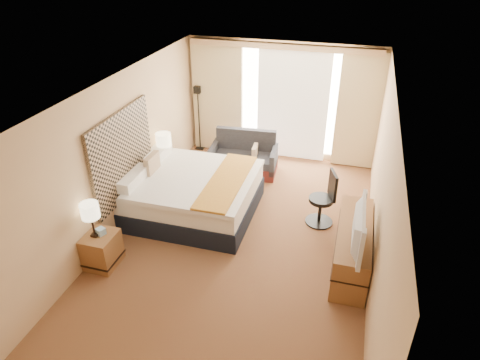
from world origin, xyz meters
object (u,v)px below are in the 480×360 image
(bed, at_px, (193,193))
(floor_lamp, at_px, (198,105))
(lamp_left, at_px, (90,211))
(media_dresser, at_px, (352,246))
(television, at_px, (353,227))
(loveseat, at_px, (244,159))
(desk_chair, at_px, (324,201))
(lamp_right, at_px, (164,140))
(nightstand_right, at_px, (169,174))
(nightstand_left, at_px, (102,250))

(bed, height_order, floor_lamp, floor_lamp)
(floor_lamp, distance_m, lamp_left, 4.37)
(media_dresser, bearing_deg, television, -96.38)
(bed, height_order, lamp_left, lamp_left)
(loveseat, relative_size, television, 1.35)
(floor_lamp, xyz_separation_m, desk_chair, (3.18, -2.28, -0.64))
(bed, relative_size, loveseat, 1.50)
(lamp_left, bearing_deg, bed, 64.18)
(floor_lamp, bearing_deg, loveseat, -31.48)
(bed, xyz_separation_m, floor_lamp, (-0.84, 2.59, 0.70))
(television, bearing_deg, floor_lamp, 43.63)
(desk_chair, distance_m, lamp_right, 3.26)
(nightstand_right, bearing_deg, television, -27.47)
(nightstand_left, distance_m, lamp_left, 0.72)
(desk_chair, bearing_deg, nightstand_left, -166.46)
(media_dresser, relative_size, floor_lamp, 1.17)
(media_dresser, bearing_deg, nightstand_left, -164.16)
(media_dresser, bearing_deg, lamp_right, 159.15)
(media_dresser, xyz_separation_m, lamp_left, (-3.75, -1.07, 0.64))
(loveseat, relative_size, floor_lamp, 0.95)
(television, bearing_deg, media_dresser, -7.23)
(desk_chair, bearing_deg, floor_lamp, 124.55)
(media_dresser, height_order, lamp_left, lamp_left)
(nightstand_left, height_order, loveseat, loveseat)
(floor_lamp, relative_size, television, 1.43)
(desk_chair, height_order, lamp_left, lamp_left)
(nightstand_left, distance_m, media_dresser, 3.85)
(nightstand_left, bearing_deg, loveseat, 69.98)
(nightstand_left, bearing_deg, desk_chair, 33.29)
(nightstand_left, distance_m, floor_lamp, 4.43)
(bed, distance_m, television, 3.13)
(desk_chair, relative_size, lamp_left, 1.75)
(bed, distance_m, desk_chair, 2.36)
(nightstand_left, distance_m, loveseat, 3.77)
(nightstand_left, xyz_separation_m, media_dresser, (3.70, 1.05, 0.07))
(nightstand_right, bearing_deg, media_dresser, -21.40)
(media_dresser, relative_size, desk_chair, 1.79)
(desk_chair, bearing_deg, television, -90.80)
(bed, xyz_separation_m, television, (2.84, -1.15, 0.62))
(loveseat, bearing_deg, desk_chair, -43.16)
(nightstand_right, bearing_deg, floor_lamp, 90.93)
(nightstand_left, relative_size, loveseat, 0.38)
(loveseat, height_order, desk_chair, desk_chair)
(floor_lamp, height_order, lamp_left, floor_lamp)
(nightstand_right, xyz_separation_m, television, (3.65, -1.90, 0.74))
(media_dresser, distance_m, television, 0.80)
(nightstand_left, distance_m, lamp_right, 2.59)
(bed, relative_size, television, 2.03)
(loveseat, xyz_separation_m, floor_lamp, (-1.32, 0.81, 0.80))
(media_dresser, relative_size, bed, 0.82)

